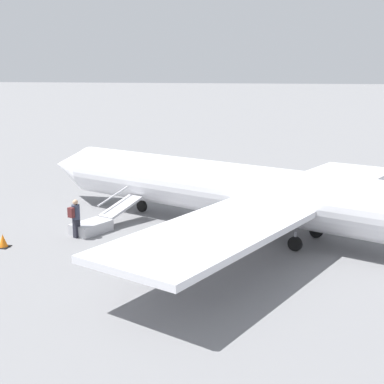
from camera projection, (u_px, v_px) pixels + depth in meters
ground_plane at (261, 235)px, 24.16m from camera, size 600.00×600.00×0.00m
airplane_main at (280, 196)px, 23.23m from camera, size 26.54×20.70×6.46m
boarding_stairs at (98, 223)px, 24.78m from camera, size 2.43×4.10×1.64m
passenger at (75, 216)px, 23.56m from camera, size 0.44×0.57×1.74m
traffic_cone_near_stairs at (3, 241)px, 22.44m from camera, size 0.52×0.52×0.57m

